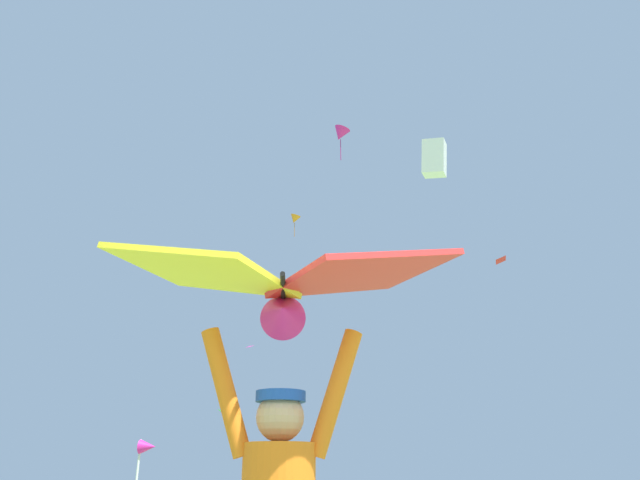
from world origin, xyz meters
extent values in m
sphere|color=tan|center=(-0.29, 0.28, 1.49)|extent=(0.23, 0.23, 0.23)
cylinder|color=#1E47AD|center=(-0.29, 0.28, 1.59)|extent=(0.28, 0.28, 0.05)
cylinder|color=orange|center=(-0.03, 0.33, 1.61)|extent=(0.29, 0.14, 0.62)
cylinder|color=orange|center=(-0.55, 0.23, 1.61)|extent=(0.29, 0.14, 0.62)
cylinder|color=black|center=(-0.29, 0.28, 2.10)|extent=(0.15, 0.66, 0.02)
cube|color=red|center=(0.12, 0.25, 2.19)|extent=(1.03, 1.00, 0.20)
cube|color=yellow|center=(-0.66, 0.10, 2.19)|extent=(0.93, 0.84, 0.20)
cone|color=#DB2393|center=(-0.29, 0.28, 2.00)|extent=(0.27, 0.24, 0.24)
cone|color=#DB2393|center=(-2.03, 21.10, 16.25)|extent=(1.15, 1.11, 1.00)
cylinder|color=#991867|center=(-2.03, 21.10, 15.38)|extent=(0.03, 0.03, 1.12)
cube|color=white|center=(1.49, 11.69, 9.26)|extent=(0.77, 0.86, 1.10)
pyramid|color=red|center=(6.91, 33.32, 13.75)|extent=(0.93, 0.97, 0.42)
pyramid|color=#DB2393|center=(-9.43, 33.73, 8.73)|extent=(0.56, 0.59, 0.28)
pyramid|color=green|center=(-8.84, 27.30, 4.05)|extent=(0.87, 0.90, 0.36)
cone|color=orange|center=(-6.24, 31.88, 16.77)|extent=(1.04, 1.01, 0.83)
cylinder|color=#A75C15|center=(-6.24, 31.88, 16.01)|extent=(0.03, 0.03, 0.99)
cone|color=#DB2393|center=(-4.09, 7.45, 1.64)|extent=(0.28, 0.24, 0.24)
camera|label=1|loc=(0.30, -2.53, 1.26)|focal=32.32mm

